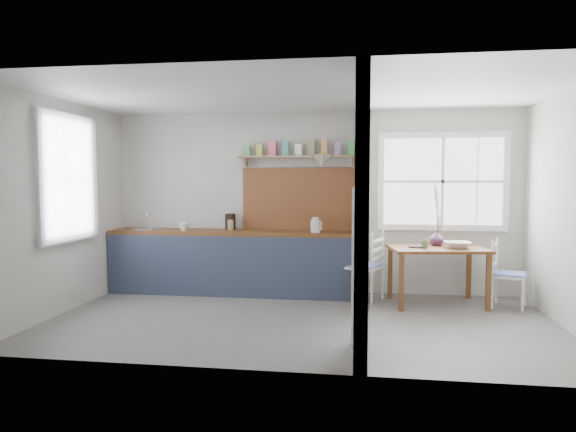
# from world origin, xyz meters

# --- Properties ---
(floor) EXTENTS (5.80, 3.20, 0.01)m
(floor) POSITION_xyz_m (0.00, 0.00, 0.00)
(floor) COLOR slate
(floor) RESTS_ON ground
(ceiling) EXTENTS (5.80, 3.20, 0.01)m
(ceiling) POSITION_xyz_m (0.00, 0.00, 2.60)
(ceiling) COLOR beige
(ceiling) RESTS_ON walls
(walls) EXTENTS (5.81, 3.21, 2.60)m
(walls) POSITION_xyz_m (0.00, 0.00, 1.30)
(walls) COLOR beige
(walls) RESTS_ON floor
(partition) EXTENTS (0.12, 3.20, 2.60)m
(partition) POSITION_xyz_m (0.70, 0.06, 1.45)
(partition) COLOR beige
(partition) RESTS_ON floor
(kitchen_window) EXTENTS (0.10, 1.16, 1.50)m
(kitchen_window) POSITION_xyz_m (-2.87, 0.00, 1.65)
(kitchen_window) COLOR white
(kitchen_window) RESTS_ON walls
(nook_window) EXTENTS (1.76, 0.10, 1.30)m
(nook_window) POSITION_xyz_m (1.80, 1.56, 1.60)
(nook_window) COLOR white
(nook_window) RESTS_ON walls
(counter) EXTENTS (3.50, 0.60, 0.90)m
(counter) POSITION_xyz_m (-1.13, 1.33, 0.46)
(counter) COLOR brown
(counter) RESTS_ON floor
(sink) EXTENTS (0.40, 0.40, 0.02)m
(sink) POSITION_xyz_m (-2.43, 1.30, 0.89)
(sink) COLOR #BABCBE
(sink) RESTS_ON counter
(backsplash) EXTENTS (1.65, 0.03, 0.90)m
(backsplash) POSITION_xyz_m (-0.20, 1.58, 1.35)
(backsplash) COLOR brown
(backsplash) RESTS_ON walls
(shelf) EXTENTS (1.75, 0.20, 0.21)m
(shelf) POSITION_xyz_m (-0.20, 1.49, 2.01)
(shelf) COLOR tan
(shelf) RESTS_ON walls
(pendant_lamp) EXTENTS (0.26, 0.26, 0.16)m
(pendant_lamp) POSITION_xyz_m (0.15, 1.15, 1.88)
(pendant_lamp) COLOR beige
(pendant_lamp) RESTS_ON ceiling
(utensil_rail) EXTENTS (0.02, 0.50, 0.02)m
(utensil_rail) POSITION_xyz_m (0.61, 0.90, 1.45)
(utensil_rail) COLOR #BABCBE
(utensil_rail) RESTS_ON partition
(dining_table) EXTENTS (1.31, 0.97, 0.75)m
(dining_table) POSITION_xyz_m (1.67, 1.03, 0.38)
(dining_table) COLOR brown
(dining_table) RESTS_ON floor
(chair_left) EXTENTS (0.57, 0.57, 0.95)m
(chair_left) POSITION_xyz_m (0.73, 1.13, 0.47)
(chair_left) COLOR white
(chair_left) RESTS_ON floor
(chair_right) EXTENTS (0.51, 0.51, 0.86)m
(chair_right) POSITION_xyz_m (2.56, 0.99, 0.43)
(chair_right) COLOR white
(chair_right) RESTS_ON floor
(kettle) EXTENTS (0.21, 0.18, 0.21)m
(kettle) POSITION_xyz_m (0.07, 1.20, 1.01)
(kettle) COLOR silver
(kettle) RESTS_ON counter
(mug_a) EXTENTS (0.13, 0.13, 0.10)m
(mug_a) POSITION_xyz_m (-1.79, 1.15, 0.95)
(mug_a) COLOR silver
(mug_a) RESTS_ON counter
(mug_b) EXTENTS (0.14, 0.14, 0.11)m
(mug_b) POSITION_xyz_m (-1.85, 1.33, 0.96)
(mug_b) COLOR white
(mug_b) RESTS_ON counter
(knife_block) EXTENTS (0.12, 0.16, 0.23)m
(knife_block) POSITION_xyz_m (-1.20, 1.46, 1.02)
(knife_block) COLOR black
(knife_block) RESTS_ON counter
(jar) EXTENTS (0.12, 0.12, 0.15)m
(jar) POSITION_xyz_m (-1.17, 1.37, 0.97)
(jar) COLOR #9B8A5A
(jar) RESTS_ON counter
(towel_magenta) EXTENTS (0.02, 0.03, 0.53)m
(towel_magenta) POSITION_xyz_m (0.58, 0.99, 0.28)
(towel_magenta) COLOR #C02F60
(towel_magenta) RESTS_ON counter
(towel_orange) EXTENTS (0.02, 0.03, 0.53)m
(towel_orange) POSITION_xyz_m (0.58, 0.95, 0.25)
(towel_orange) COLOR orange
(towel_orange) RESTS_ON counter
(bowl) EXTENTS (0.37, 0.37, 0.08)m
(bowl) POSITION_xyz_m (1.92, 0.99, 0.79)
(bowl) COLOR white
(bowl) RESTS_ON dining_table
(table_cup) EXTENTS (0.14, 0.14, 0.10)m
(table_cup) POSITION_xyz_m (1.50, 0.94, 0.80)
(table_cup) COLOR #58815A
(table_cup) RESTS_ON dining_table
(plate) EXTENTS (0.24, 0.24, 0.02)m
(plate) POSITION_xyz_m (1.39, 0.97, 0.76)
(plate) COLOR black
(plate) RESTS_ON dining_table
(vase) EXTENTS (0.22, 0.22, 0.21)m
(vase) POSITION_xyz_m (1.69, 1.23, 0.85)
(vase) COLOR #543358
(vase) RESTS_ON dining_table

